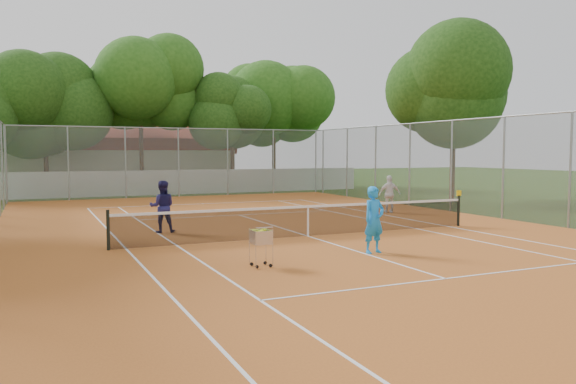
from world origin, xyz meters
name	(u,v)px	position (x,y,z in m)	size (l,w,h in m)	color
ground	(308,237)	(0.00, 0.00, 0.00)	(120.00, 120.00, 0.00)	#203C10
court_pad	(308,237)	(0.00, 0.00, 0.01)	(18.00, 34.00, 0.02)	#B56023
court_lines	(308,236)	(0.00, 0.00, 0.02)	(10.98, 23.78, 0.01)	white
tennis_net	(308,221)	(0.00, 0.00, 0.51)	(11.88, 0.10, 0.98)	black
perimeter_fence	(308,173)	(0.00, 0.00, 2.00)	(18.00, 34.00, 4.00)	slate
boundary_wall	(171,182)	(0.00, 19.00, 0.75)	(26.00, 0.30, 1.50)	white
clubhouse	(116,157)	(-2.00, 29.00, 2.20)	(16.40, 9.00, 4.40)	beige
tropical_trees	(160,116)	(0.00, 22.00, 5.00)	(29.00, 19.00, 10.00)	#17380E
player_near	(374,220)	(0.28, -3.27, 0.88)	(0.63, 0.41, 1.73)	#1B8AEA
player_far_left	(162,207)	(-3.94, 2.68, 0.86)	(0.82, 0.64, 1.69)	#1C194C
player_far_right	(390,194)	(6.23, 4.65, 0.82)	(0.94, 0.39, 1.60)	silver
ball_hopper	(261,247)	(-3.03, -3.71, 0.48)	(0.45, 0.45, 0.93)	silver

